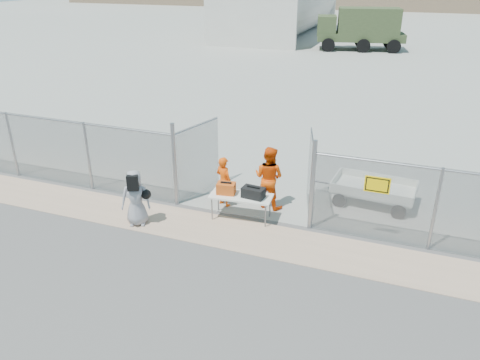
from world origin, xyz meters
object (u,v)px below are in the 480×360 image
at_px(folding_table, 241,207).
at_px(security_worker_left, 224,181).
at_px(visitor, 136,198).
at_px(utility_trailer, 373,192).
at_px(security_worker_right, 269,177).

height_order(folding_table, security_worker_left, security_worker_left).
distance_m(visitor, utility_trailer, 6.87).
relative_size(security_worker_left, utility_trailer, 0.49).
height_order(security_worker_left, utility_trailer, security_worker_left).
height_order(folding_table, visitor, visitor).
bearing_deg(security_worker_right, utility_trailer, -144.49).
xyz_separation_m(security_worker_right, utility_trailer, (2.85, 1.29, -0.55)).
bearing_deg(security_worker_right, visitor, 47.86).
bearing_deg(folding_table, security_worker_left, 136.10).
height_order(security_worker_left, visitor, visitor).
relative_size(visitor, utility_trailer, 0.52).
xyz_separation_m(visitor, utility_trailer, (5.87, 3.54, -0.42)).
xyz_separation_m(folding_table, utility_trailer, (3.33, 2.28, 0.01)).
relative_size(folding_table, utility_trailer, 0.56).
bearing_deg(visitor, utility_trailer, 7.40).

